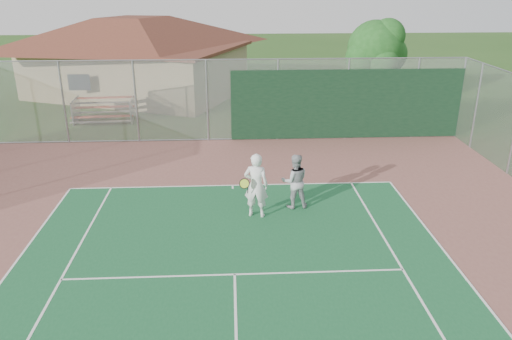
# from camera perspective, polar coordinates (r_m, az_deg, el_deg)

# --- Properties ---
(back_fence) EXTENTS (20.08, 0.11, 3.53)m
(back_fence) POSITION_cam_1_polar(r_m,az_deg,el_deg) (21.56, 2.77, 7.73)
(back_fence) COLOR gray
(back_fence) RESTS_ON ground
(clubhouse) EXTENTS (14.64, 12.40, 5.36)m
(clubhouse) POSITION_cam_1_polar(r_m,az_deg,el_deg) (31.07, -13.68, 13.34)
(clubhouse) COLOR tan
(clubhouse) RESTS_ON ground
(bleachers) EXTENTS (2.97, 1.90, 1.09)m
(bleachers) POSITION_cam_1_polar(r_m,az_deg,el_deg) (25.87, -16.98, 6.64)
(bleachers) COLOR #B24329
(bleachers) RESTS_ON ground
(tree) EXTENTS (3.40, 3.22, 4.74)m
(tree) POSITION_cam_1_polar(r_m,az_deg,el_deg) (27.35, 13.62, 13.17)
(tree) COLOR #332012
(tree) RESTS_ON ground
(player_white_front) EXTENTS (0.93, 0.73, 1.97)m
(player_white_front) POSITION_cam_1_polar(r_m,az_deg,el_deg) (14.59, 0.00, -1.83)
(player_white_front) COLOR silver
(player_white_front) RESTS_ON ground
(player_grey_back) EXTENTS (0.88, 0.71, 1.72)m
(player_grey_back) POSITION_cam_1_polar(r_m,az_deg,el_deg) (15.26, 4.45, -1.35)
(player_grey_back) COLOR #999B9D
(player_grey_back) RESTS_ON ground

